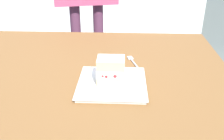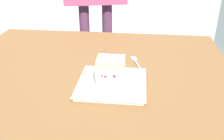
{
  "view_description": "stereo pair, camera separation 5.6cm",
  "coord_description": "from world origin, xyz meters",
  "px_view_note": "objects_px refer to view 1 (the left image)",
  "views": [
    {
      "loc": [
        -0.15,
        0.99,
        1.29
      ],
      "look_at": [
        -0.11,
        0.1,
        0.84
      ],
      "focal_mm": 41.83,
      "sensor_mm": 36.0,
      "label": 1
    },
    {
      "loc": [
        -0.21,
        0.99,
        1.29
      ],
      "look_at": [
        -0.11,
        0.1,
        0.84
      ],
      "focal_mm": 41.83,
      "sensor_mm": 36.0,
      "label": 2
    }
  ],
  "objects_px": {
    "patio_table": "(89,93)",
    "dessert_fork": "(134,63)",
    "dessert_plate": "(112,84)",
    "cake_slice": "(111,71)"
  },
  "relations": [
    {
      "from": "cake_slice",
      "to": "dessert_fork",
      "type": "distance_m",
      "value": 0.24
    },
    {
      "from": "patio_table",
      "to": "dessert_fork",
      "type": "height_order",
      "value": "dessert_fork"
    },
    {
      "from": "patio_table",
      "to": "cake_slice",
      "type": "height_order",
      "value": "cake_slice"
    },
    {
      "from": "dessert_plate",
      "to": "cake_slice",
      "type": "xyz_separation_m",
      "value": [
        0.0,
        0.01,
        0.06
      ]
    },
    {
      "from": "patio_table",
      "to": "dessert_fork",
      "type": "bearing_deg",
      "value": -153.26
    },
    {
      "from": "patio_table",
      "to": "cake_slice",
      "type": "bearing_deg",
      "value": 133.58
    },
    {
      "from": "dessert_plate",
      "to": "dessert_fork",
      "type": "height_order",
      "value": "dessert_plate"
    },
    {
      "from": "dessert_plate",
      "to": "cake_slice",
      "type": "distance_m",
      "value": 0.06
    },
    {
      "from": "patio_table",
      "to": "dessert_plate",
      "type": "bearing_deg",
      "value": 136.3
    },
    {
      "from": "patio_table",
      "to": "dessert_fork",
      "type": "distance_m",
      "value": 0.25
    }
  ]
}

